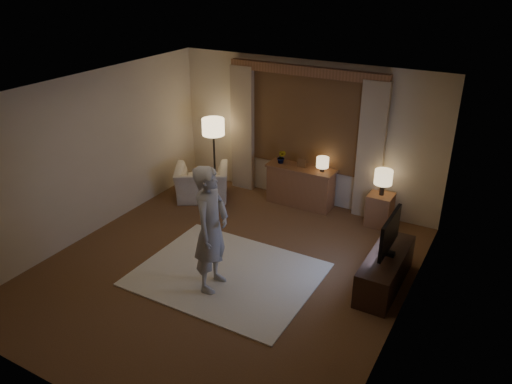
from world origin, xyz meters
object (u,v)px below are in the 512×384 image
Objects in this scene: tv_stand at (385,270)px; person at (211,229)px; sideboard at (301,187)px; armchair at (202,183)px; side_table at (380,210)px.

tv_stand is 2.46m from person.
sideboard is 0.86× the size of tv_stand.
armchair reaches higher than side_table.
armchair is 3.28m from side_table.
tv_stand is at bearing -67.42° from person.
side_table is 0.31× the size of person.
side_table is 0.40× the size of tv_stand.
sideboard is at bearing 178.09° from side_table.
armchair is 2.91m from person.
side_table reaches higher than tv_stand.
person reaches higher than armchair.
sideboard is 0.67× the size of person.
tv_stand is at bearing -70.88° from side_table.
side_table is at bearing -1.91° from sideboard.
tv_stand is (3.80, -1.07, -0.06)m from armchair.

